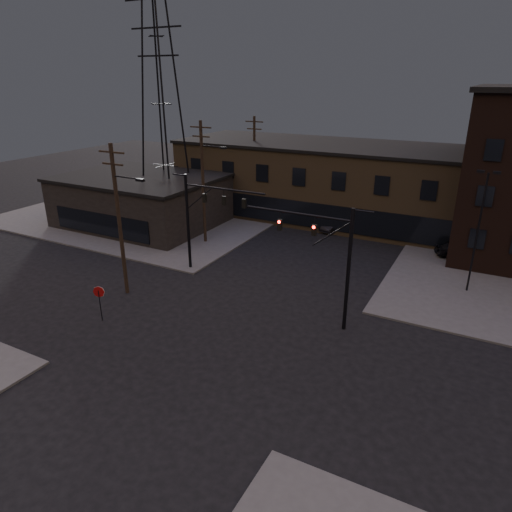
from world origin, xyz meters
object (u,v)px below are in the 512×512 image
at_px(stop_sign, 99,295).
at_px(car_crossing, 337,224).
at_px(traffic_signal_near, 331,254).
at_px(traffic_signal_far, 201,213).
at_px(parked_car_lot_a, 459,249).

distance_m(stop_sign, car_crossing, 26.72).
xyz_separation_m(stop_sign, car_crossing, (7.55, 25.60, -1.15)).
distance_m(traffic_signal_near, stop_sign, 15.17).
height_order(traffic_signal_far, parked_car_lot_a, traffic_signal_far).
xyz_separation_m(traffic_signal_far, parked_car_lot_a, (18.40, 13.13, -4.19)).
bearing_deg(stop_sign, traffic_signal_near, 25.90).
bearing_deg(traffic_signal_far, parked_car_lot_a, 35.52).
height_order(traffic_signal_far, stop_sign, traffic_signal_far).
bearing_deg(traffic_signal_far, stop_sign, -97.32).
xyz_separation_m(parked_car_lot_a, car_crossing, (-12.14, 2.48, -0.12)).
distance_m(traffic_signal_near, traffic_signal_far, 12.57).
distance_m(parked_car_lot_a, car_crossing, 12.39).
relative_size(parked_car_lot_a, car_crossing, 0.93).
relative_size(traffic_signal_far, car_crossing, 1.88).
bearing_deg(parked_car_lot_a, stop_sign, 115.42).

